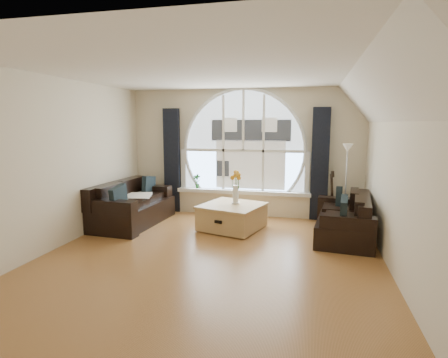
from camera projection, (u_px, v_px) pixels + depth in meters
ground at (210, 257)px, 5.45m from camera, size 5.00×5.50×0.01m
ceiling at (209, 70)px, 5.04m from camera, size 5.00×5.50×0.01m
wall_back at (244, 153)px, 7.89m from camera, size 5.00×0.01×2.70m
wall_front at (106, 213)px, 2.60m from camera, size 5.00×0.01×2.70m
wall_left at (58, 163)px, 5.81m from camera, size 0.01×5.50×2.70m
wall_right at (398, 173)px, 4.68m from camera, size 0.01×5.50×2.70m
attic_slope at (378, 93)px, 4.59m from camera, size 0.92×5.50×0.72m
arched_window at (243, 140)px, 7.82m from camera, size 2.60×0.06×2.15m
window_sill at (243, 192)px, 7.92m from camera, size 2.90×0.22×0.08m
window_frame at (243, 140)px, 7.79m from camera, size 2.76×0.08×2.15m
neighbor_house at (250, 146)px, 7.79m from camera, size 1.70×0.02×1.50m
curtain_left at (172, 161)px, 8.17m from camera, size 0.35×0.12×2.30m
curtain_right at (320, 164)px, 7.44m from camera, size 0.35×0.12×2.30m
sofa_left at (133, 204)px, 7.23m from camera, size 1.06×1.93×0.83m
sofa_right at (344, 216)px, 6.31m from camera, size 1.02×1.75×0.74m
coffee_chest at (232, 216)px, 6.88m from camera, size 1.30×1.30×0.51m
throw_blanket at (137, 198)px, 7.29m from camera, size 0.68×0.68×0.10m
vase_flowers at (236, 183)px, 6.86m from camera, size 0.24×0.24×0.70m
floor_lamp at (346, 186)px, 6.98m from camera, size 0.24×0.24×1.60m
guitar at (331, 197)px, 7.28m from camera, size 0.41×0.33×1.06m
potted_plant at (197, 181)px, 8.12m from camera, size 0.18×0.13×0.31m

